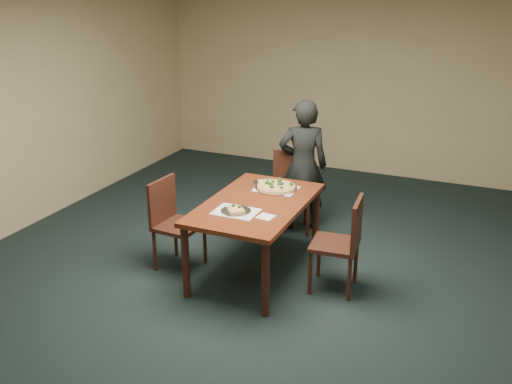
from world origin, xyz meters
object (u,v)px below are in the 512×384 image
at_px(chair_left, 172,218).
at_px(dining_table, 256,211).
at_px(chair_far, 291,186).
at_px(slice_plate_far, 267,182).
at_px(pizza_pan, 276,187).
at_px(chair_right, 343,239).
at_px(diner, 303,166).
at_px(slice_plate_near, 236,210).

bearing_deg(chair_left, dining_table, -72.44).
distance_m(dining_table, chair_far, 1.18).
distance_m(chair_far, slice_plate_far, 0.68).
distance_m(dining_table, slice_plate_far, 0.55).
height_order(chair_left, pizza_pan, chair_left).
relative_size(dining_table, chair_right, 1.65).
bearing_deg(diner, chair_far, 0.37).
height_order(chair_right, pizza_pan, chair_right).
height_order(chair_left, diner, diner).
bearing_deg(chair_right, slice_plate_far, -123.04).
relative_size(chair_right, slice_plate_far, 3.25).
bearing_deg(chair_right, chair_left, -87.80).
bearing_deg(diner, slice_plate_far, 56.01).
height_order(diner, slice_plate_near, diner).
distance_m(dining_table, diner, 1.22).
xyz_separation_m(chair_left, diner, (0.87, 1.41, 0.24)).
distance_m(pizza_pan, slice_plate_near, 0.72).
xyz_separation_m(dining_table, slice_plate_near, (-0.07, -0.30, 0.11)).
distance_m(slice_plate_near, slice_plate_far, 0.83).
bearing_deg(chair_left, slice_plate_far, -40.49).
height_order(chair_right, diner, diner).
distance_m(chair_far, chair_right, 1.49).
xyz_separation_m(slice_plate_near, slice_plate_far, (-0.04, 0.83, -0.00)).
bearing_deg(slice_plate_far, chair_left, -134.34).
bearing_deg(chair_left, chair_far, -24.96).
xyz_separation_m(chair_left, pizza_pan, (0.86, 0.61, 0.26)).
height_order(chair_far, slice_plate_near, chair_far).
bearing_deg(dining_table, chair_far, 93.35).
bearing_deg(chair_far, diner, -1.10).
distance_m(chair_left, diner, 1.68).
relative_size(chair_far, chair_right, 1.00).
bearing_deg(pizza_pan, chair_far, 98.37).
bearing_deg(chair_right, chair_far, -145.96).
height_order(chair_right, slice_plate_far, chair_right).
height_order(chair_left, slice_plate_far, chair_left).
bearing_deg(diner, chair_right, 103.09).
bearing_deg(chair_left, pizza_pan, -50.70).
bearing_deg(pizza_pan, chair_right, -26.17).
bearing_deg(slice_plate_near, chair_left, 172.64).
xyz_separation_m(chair_far, pizza_pan, (0.11, -0.75, 0.26)).
distance_m(diner, slice_plate_near, 1.52).
height_order(slice_plate_near, slice_plate_far, slice_plate_near).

